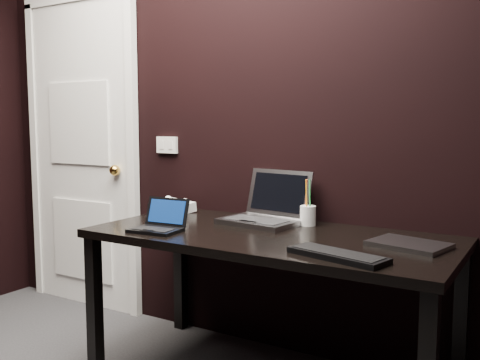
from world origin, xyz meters
The scene contains 11 objects.
wall_back centered at (0.00, 1.80, 1.30)m, with size 4.00×4.00×0.00m, color black.
door centered at (-1.35, 1.78, 1.04)m, with size 0.99×0.10×2.14m.
wall_switch centered at (-0.62, 1.79, 1.12)m, with size 0.15×0.02×0.10m.
desk centered at (0.30, 1.40, 0.66)m, with size 1.70×0.80×0.74m.
netbook centered at (-0.18, 1.17, 0.77)m, with size 0.25×0.23×0.15m.
silver_laptop centered at (0.16, 1.62, 0.79)m, with size 0.43×0.39×0.26m.
ext_keyboard centered at (0.74, 1.13, 0.75)m, with size 0.41×0.22×0.03m.
closed_laptop centered at (0.93, 1.46, 0.75)m, with size 0.35×0.28×0.02m.
desk_phone centered at (-0.43, 1.64, 0.78)m, with size 0.20×0.18×0.10m.
mobile_phone centered at (-0.43, 1.41, 0.77)m, with size 0.06×0.05×0.08m.
pen_cup centered at (0.37, 1.67, 0.79)m, with size 0.09×0.09×0.23m.
Camera 1 is at (1.45, -0.78, 1.26)m, focal length 40.00 mm.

